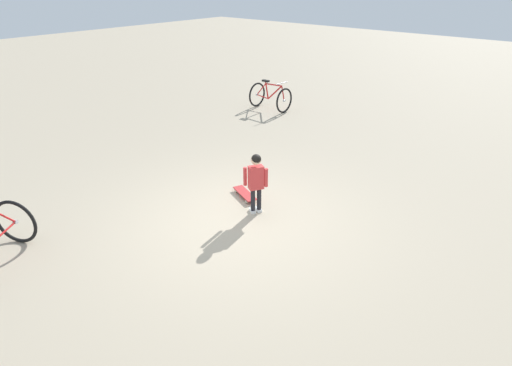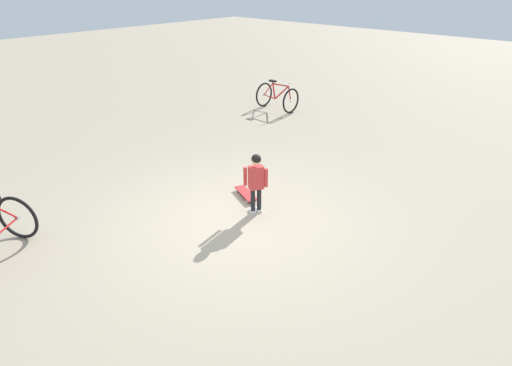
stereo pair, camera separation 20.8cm
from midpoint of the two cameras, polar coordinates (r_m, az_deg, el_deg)
ground_plane at (r=7.11m, az=-2.02°, el=-5.10°), size 50.00×50.00×0.00m
child_person at (r=7.07m, az=0.84°, el=0.77°), size 0.35×0.28×1.06m
skateboard at (r=7.84m, az=-0.58°, el=-1.39°), size 0.67×0.42×0.07m
bicycle_near at (r=12.89m, az=3.27°, el=11.25°), size 1.08×0.71×0.85m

